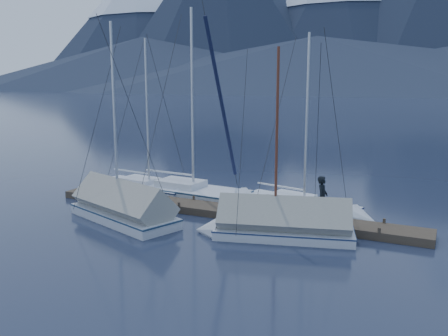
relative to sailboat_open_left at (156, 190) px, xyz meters
The scene contains 9 objects.
ground 6.73m from the sailboat_open_left, 38.71° to the right, with size 1000.00×1000.00×0.00m, color black.
dock 5.69m from the sailboat_open_left, 22.79° to the right, with size 18.00×1.50×0.54m.
mooring_posts 5.24m from the sailboat_open_left, 24.91° to the right, with size 15.12×1.52×0.35m.
sailboat_open_left is the anchor object (origin of this frame).
sailboat_open_mid 2.92m from the sailboat_open_left, ahead, with size 8.21×3.46×10.68m.
sailboat_open_right 8.89m from the sailboat_open_left, ahead, with size 7.11×3.49×9.06m.
sailboat_covered_near 9.34m from the sailboat_open_left, 26.88° to the right, with size 6.57×3.47×8.18m.
sailboat_covered_far 5.01m from the sailboat_open_left, 76.45° to the right, with size 7.00×4.07×9.41m.
person 10.01m from the sailboat_open_left, 11.42° to the right, with size 0.67×0.44×1.83m, color black.
Camera 1 is at (9.25, -17.08, 6.09)m, focal length 38.00 mm.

